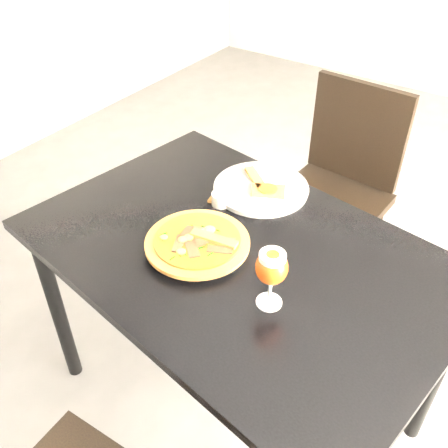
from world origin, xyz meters
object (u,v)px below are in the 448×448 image
Objects in this scene: dining_table at (237,271)px; chair_far at (336,187)px; pizza at (198,242)px; beer_glass at (272,268)px.

dining_table is 1.43× the size of chair_far.
dining_table is at bearing 34.44° from pizza.
beer_glass is (0.18, -0.13, 0.21)m from dining_table.
dining_table is 7.91× the size of beer_glass.
beer_glass is at bearing -26.83° from dining_table.
chair_far is at bearing 85.60° from pizza.
chair_far is at bearing 102.38° from beer_glass.
chair_far reaches higher than beer_glass.
dining_table is 4.45× the size of pizza.
dining_table is at bearing 144.04° from beer_glass.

